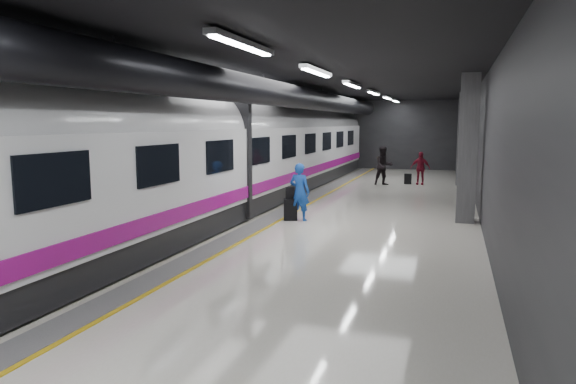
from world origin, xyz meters
The scene contains 9 objects.
ground centered at (0.00, 0.00, 0.00)m, with size 40.00×40.00×0.00m, color silver.
platform_hall centered at (-0.29, 0.96, 3.54)m, with size 10.02×40.02×4.51m.
train centered at (-3.25, 0.00, 2.07)m, with size 3.05×38.00×4.05m.
traveler_main centered at (-0.37, 0.68, 0.90)m, with size 0.66×0.43×1.80m, color blue.
suitcase_main centered at (-0.65, 0.62, 0.34)m, with size 0.42×0.26×0.68m, color black.
shoulder_bag centered at (-0.68, 0.66, 0.86)m, with size 0.27×0.15×0.37m, color black.
traveler_far_a centered at (0.90, 10.71, 0.96)m, with size 0.93×0.72×1.91m, color black.
traveler_far_b centered at (2.59, 11.58, 0.81)m, with size 0.95×0.40×1.62m, color maroon.
suitcase_far centered at (2.00, 11.58, 0.26)m, with size 0.35×0.23×0.52m, color black.
Camera 1 is at (4.17, -14.46, 3.03)m, focal length 32.00 mm.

